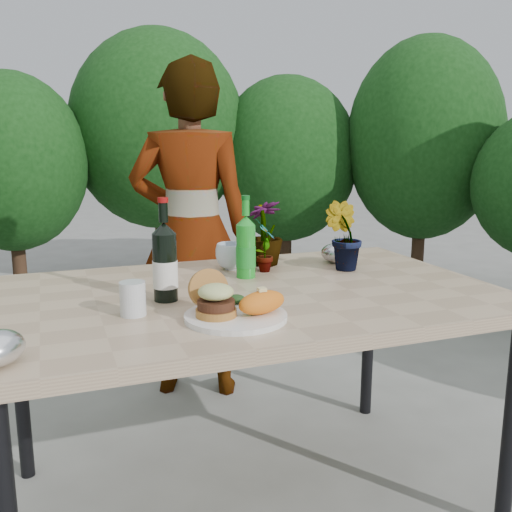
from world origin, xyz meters
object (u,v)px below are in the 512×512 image
object	(u,v)px
patio_table	(247,308)
person	(191,232)
wine_bottle	(165,263)
dinner_plate	(236,317)

from	to	relation	value
patio_table	person	xyz separation A→B (m)	(0.05, 0.94, 0.10)
wine_bottle	person	size ratio (longest dim) A/B	0.20
person	wine_bottle	bearing A→B (deg)	92.04
person	patio_table	bearing A→B (deg)	107.34
dinner_plate	wine_bottle	world-z (taller)	wine_bottle
dinner_plate	person	world-z (taller)	person
wine_bottle	person	bearing A→B (deg)	70.31
patio_table	dinner_plate	xyz separation A→B (m)	(-0.13, -0.26, 0.06)
wine_bottle	patio_table	bearing A→B (deg)	2.12
dinner_plate	patio_table	bearing A→B (deg)	64.32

